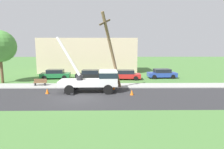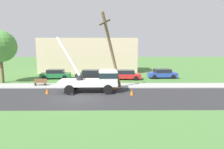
% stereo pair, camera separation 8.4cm
% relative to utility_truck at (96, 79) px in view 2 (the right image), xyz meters
% --- Properties ---
extents(ground_plane, '(120.00, 120.00, 0.00)m').
position_rel_utility_truck_xyz_m(ground_plane, '(-1.67, 9.71, -1.41)').
color(ground_plane, '#477538').
extents(road_asphalt, '(80.00, 7.71, 0.01)m').
position_rel_utility_truck_xyz_m(road_asphalt, '(-1.67, -2.29, -1.40)').
color(road_asphalt, '#2B2B2D').
rests_on(road_asphalt, ground).
extents(sidewalk_strip, '(80.00, 2.68, 0.10)m').
position_rel_utility_truck_xyz_m(sidewalk_strip, '(-1.67, 2.90, -1.36)').
color(sidewalk_strip, '#9E9E99').
rests_on(sidewalk_strip, ground).
extents(utility_truck, '(6.82, 3.21, 5.98)m').
position_rel_utility_truck_xyz_m(utility_truck, '(0.00, 0.00, 0.00)').
color(utility_truck, silver).
rests_on(utility_truck, ground).
extents(leaning_utility_pole, '(2.53, 3.33, 8.48)m').
position_rel_utility_truck_xyz_m(leaning_utility_pole, '(1.69, 0.66, 2.92)').
color(leaning_utility_pole, brown).
rests_on(leaning_utility_pole, ground).
extents(traffic_cone_ahead, '(0.36, 0.36, 0.56)m').
position_rel_utility_truck_xyz_m(traffic_cone_ahead, '(3.71, -1.51, -1.13)').
color(traffic_cone_ahead, orange).
rests_on(traffic_cone_ahead, ground).
extents(traffic_cone_behind, '(0.36, 0.36, 0.56)m').
position_rel_utility_truck_xyz_m(traffic_cone_behind, '(-5.09, -0.85, -1.13)').
color(traffic_cone_behind, orange).
rests_on(traffic_cone_behind, ground).
extents(traffic_cone_curbside, '(0.36, 0.36, 0.56)m').
position_rel_utility_truck_xyz_m(traffic_cone_curbside, '(1.91, 1.10, -1.13)').
color(traffic_cone_curbside, orange).
rests_on(traffic_cone_curbside, ground).
extents(parked_sedan_green, '(4.52, 2.23, 1.42)m').
position_rel_utility_truck_xyz_m(parked_sedan_green, '(-6.85, 8.45, -0.70)').
color(parked_sedan_green, '#1E6638').
rests_on(parked_sedan_green, ground).
extents(parked_sedan_black, '(4.45, 2.10, 1.42)m').
position_rel_utility_truck_xyz_m(parked_sedan_black, '(-1.40, 7.87, -0.70)').
color(parked_sedan_black, black).
rests_on(parked_sedan_black, ground).
extents(parked_sedan_red, '(4.50, 2.19, 1.42)m').
position_rel_utility_truck_xyz_m(parked_sedan_red, '(3.87, 7.70, -0.70)').
color(parked_sedan_red, '#B21E1E').
rests_on(parked_sedan_red, ground).
extents(parked_sedan_blue, '(4.49, 2.16, 1.42)m').
position_rel_utility_truck_xyz_m(parked_sedan_blue, '(9.65, 8.84, -0.70)').
color(parked_sedan_blue, '#263F99').
rests_on(parked_sedan_blue, ground).
extents(park_bench, '(1.60, 0.45, 0.90)m').
position_rel_utility_truck_xyz_m(park_bench, '(-7.20, 2.97, -0.95)').
color(park_bench, brown).
rests_on(park_bench, ground).
extents(roadside_tree_near, '(4.21, 4.21, 7.04)m').
position_rel_utility_truck_xyz_m(roadside_tree_near, '(-13.10, 5.19, 3.51)').
color(roadside_tree_near, brown).
rests_on(roadside_tree_near, ground).
extents(lowrise_building_backdrop, '(18.00, 6.00, 6.40)m').
position_rel_utility_truck_xyz_m(lowrise_building_backdrop, '(-2.58, 16.35, 1.79)').
color(lowrise_building_backdrop, '#C6B293').
rests_on(lowrise_building_backdrop, ground).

